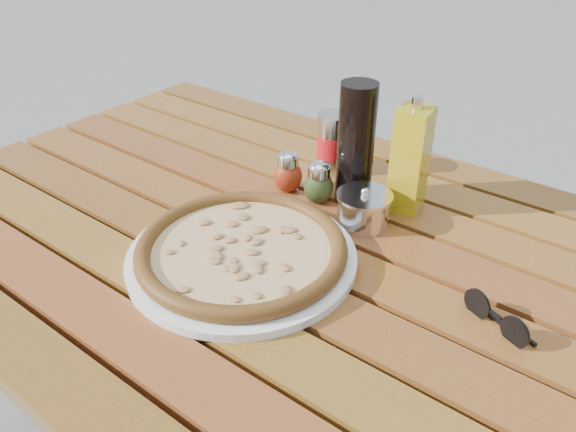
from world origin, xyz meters
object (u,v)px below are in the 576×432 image
Objects in this scene: oregano_shaker at (319,183)px; parmesan_tin at (364,209)px; soda_can at (334,143)px; sunglasses at (496,318)px; plate at (242,257)px; pizza at (242,249)px; table at (281,272)px; olive_oil_cruet at (410,160)px; dark_bottle at (356,143)px; pepper_shaker at (288,172)px.

oregano_shaker reaches higher than parmesan_tin.
soda_can reaches higher than sunglasses.
sunglasses reaches higher than plate.
sunglasses reaches higher than pizza.
sunglasses is (0.38, -0.13, -0.02)m from oregano_shaker.
table is at bearing -83.10° from oregano_shaker.
plate is 3.29× the size of sunglasses.
table is at bearing -119.95° from olive_oil_cruet.
parmesan_tin is at bearing -41.92° from soda_can.
dark_bottle reaches higher than sunglasses.
sunglasses reaches higher than table.
olive_oil_cruet is at bearing 60.05° from table.
olive_oil_cruet is 1.92× the size of parmesan_tin.
parmesan_tin is at bearing 65.15° from plate.
soda_can reaches higher than plate.
olive_oil_cruet is at bearing 71.22° from parmesan_tin.
pepper_shaker is at bearing 109.63° from plate.
plate is 3.00× the size of soda_can.
pizza reaches higher than table.
olive_oil_cruet reaches higher than pizza.
soda_can reaches higher than parmesan_tin.
plate is 4.39× the size of oregano_shaker.
dark_bottle is at bearing -38.01° from soda_can.
oregano_shaker is 0.10m from dark_bottle.
soda_can is 0.57× the size of olive_oil_cruet.
pepper_shaker is at bearing -174.06° from sunglasses.
dark_bottle is 1.83× the size of soda_can.
oregano_shaker is at bearing 92.41° from pizza.
olive_oil_cruet is 0.12m from parmesan_tin.
soda_can is at bearing 99.67° from pizza.
dark_bottle is 0.39m from sunglasses.
sunglasses is (0.24, -0.20, -0.08)m from olive_oil_cruet.
sunglasses is (0.34, -0.18, -0.09)m from dark_bottle.
parmesan_tin is at bearing -108.78° from olive_oil_cruet.
table is 11.67× the size of soda_can.
dark_bottle reaches higher than parmesan_tin.
sunglasses is at bearing 0.79° from table.
pepper_shaker is (-0.08, 0.22, 0.03)m from plate.
pepper_shaker is 0.68× the size of soda_can.
dark_bottle is 2.01× the size of parmesan_tin.
soda_can is (-0.09, 0.07, -0.05)m from dark_bottle.
table is 17.07× the size of oregano_shaker.
parmesan_tin reaches higher than table.
olive_oil_cruet is 1.92× the size of sunglasses.
sunglasses is at bearing -27.95° from dark_bottle.
oregano_shaker is 0.40m from sunglasses.
pizza is at bearing -26.57° from plate.
plate is at bearing -96.87° from dark_bottle.
soda_can is 0.50m from sunglasses.
plate is 0.34m from olive_oil_cruet.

